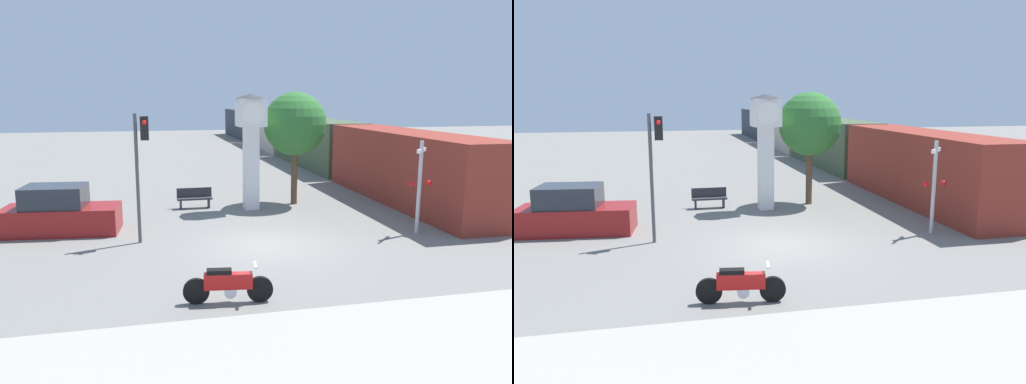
{
  "view_description": "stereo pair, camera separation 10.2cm",
  "coord_description": "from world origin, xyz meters",
  "views": [
    {
      "loc": [
        -3.98,
        -15.99,
        5.05
      ],
      "look_at": [
        -0.28,
        0.46,
        1.81
      ],
      "focal_mm": 35.0,
      "sensor_mm": 36.0,
      "label": 1
    },
    {
      "loc": [
        -3.88,
        -16.01,
        5.05
      ],
      "look_at": [
        -0.28,
        0.46,
        1.81
      ],
      "focal_mm": 35.0,
      "sensor_mm": 36.0,
      "label": 2
    }
  ],
  "objects": [
    {
      "name": "traffic_light",
      "position": [
        -4.1,
        1.35,
        3.08
      ],
      "size": [
        0.5,
        0.35,
        4.49
      ],
      "color": "#47474C",
      "rests_on": "ground_plane"
    },
    {
      "name": "bench",
      "position": [
        -1.81,
        6.48,
        0.49
      ],
      "size": [
        1.6,
        0.44,
        0.92
      ],
      "color": "#2D2D33",
      "rests_on": "ground_plane"
    },
    {
      "name": "railroad_crossing_signal",
      "position": [
        5.89,
        0.35,
        1.9
      ],
      "size": [
        0.9,
        0.82,
        3.46
      ],
      "color": "#B7B7BC",
      "rests_on": "ground_plane"
    },
    {
      "name": "parked_car",
      "position": [
        -7.16,
        3.35,
        0.75
      ],
      "size": [
        4.36,
        2.21,
        1.8
      ],
      "rotation": [
        0.0,
        0.0,
        -0.1
      ],
      "color": "maroon",
      "rests_on": "ground_plane"
    },
    {
      "name": "ground_plane",
      "position": [
        0.0,
        0.0,
        0.0
      ],
      "size": [
        120.0,
        120.0,
        0.0
      ],
      "primitive_type": "plane",
      "color": "slate"
    },
    {
      "name": "freight_train",
      "position": [
        8.41,
        25.6,
        1.7
      ],
      "size": [
        2.8,
        52.72,
        3.4
      ],
      "color": "maroon",
      "rests_on": "ground_plane"
    },
    {
      "name": "clock_tower",
      "position": [
        0.68,
        5.73,
        3.42
      ],
      "size": [
        1.46,
        1.46,
        5.16
      ],
      "color": "white",
      "rests_on": "ground_plane"
    },
    {
      "name": "sidewalk_strip",
      "position": [
        0.0,
        -8.46,
        0.05
      ],
      "size": [
        36.0,
        6.0,
        0.1
      ],
      "color": "#9E998E",
      "rests_on": "ground_plane"
    },
    {
      "name": "motorcycle",
      "position": [
        -2.1,
        -4.46,
        0.47
      ],
      "size": [
        2.23,
        0.54,
        0.99
      ],
      "rotation": [
        0.0,
        0.0,
        -0.14
      ],
      "color": "black",
      "rests_on": "ground_plane"
    },
    {
      "name": "street_tree",
      "position": [
        2.91,
        6.38,
        3.77
      ],
      "size": [
        2.95,
        2.95,
        5.26
      ],
      "color": "brown",
      "rests_on": "ground_plane"
    }
  ]
}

